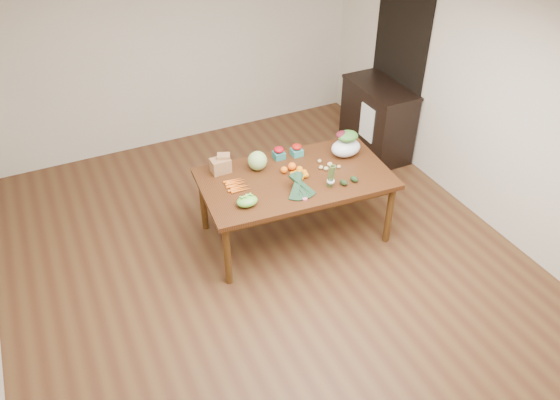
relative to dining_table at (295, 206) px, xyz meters
name	(u,v)px	position (x,y,z in m)	size (l,w,h in m)	color
floor	(272,274)	(-0.48, -0.46, -0.38)	(6.00, 6.00, 0.00)	brown
room_walls	(271,159)	(-0.48, -0.46, 0.97)	(5.02, 6.02, 2.70)	beige
dining_table	(295,206)	(0.00, 0.00, 0.00)	(1.90, 1.06, 0.75)	#4B2511
doorway_dark	(397,72)	(2.00, 1.14, 0.68)	(0.02, 1.00, 2.10)	black
cabinet	(377,119)	(1.74, 1.09, 0.10)	(0.52, 1.02, 0.94)	black
dish_towel	(367,123)	(1.48, 0.94, 0.18)	(0.02, 0.28, 0.45)	white
paper_bag	(220,164)	(-0.64, 0.41, 0.47)	(0.26, 0.21, 0.18)	#A06747
cabbage	(257,161)	(-0.29, 0.29, 0.47)	(0.20, 0.20, 0.20)	#9AB266
strawberry_basket_a	(279,154)	(0.00, 0.39, 0.43)	(0.11, 0.11, 0.10)	#B80C1F
strawberry_basket_b	(297,151)	(0.20, 0.36, 0.43)	(0.11, 0.11, 0.10)	red
orange_a	(284,170)	(-0.07, 0.11, 0.41)	(0.07, 0.07, 0.07)	orange
orange_b	(292,166)	(0.02, 0.12, 0.42)	(0.09, 0.09, 0.09)	orange
orange_c	(300,169)	(0.07, 0.05, 0.41)	(0.07, 0.07, 0.07)	orange
mandarin_cluster	(299,174)	(0.02, -0.04, 0.42)	(0.18, 0.18, 0.10)	orange
carrots	(237,185)	(-0.59, 0.10, 0.39)	(0.22, 0.24, 0.03)	#FC5915
snap_pea_bag	(247,201)	(-0.62, -0.23, 0.42)	(0.21, 0.15, 0.09)	#67B33C
kale_bunch	(301,187)	(-0.09, -0.29, 0.45)	(0.32, 0.40, 0.16)	black
asparagus_bundle	(331,176)	(0.23, -0.30, 0.50)	(0.08, 0.08, 0.25)	#506F32
potato_a	(321,167)	(0.30, 0.01, 0.40)	(0.05, 0.04, 0.04)	tan
potato_b	(326,169)	(0.33, -0.03, 0.40)	(0.05, 0.05, 0.04)	tan
potato_c	(330,164)	(0.40, 0.01, 0.40)	(0.06, 0.05, 0.05)	tan
potato_d	(319,161)	(0.34, 0.12, 0.39)	(0.05, 0.04, 0.04)	tan
potato_e	(339,167)	(0.47, -0.06, 0.39)	(0.04, 0.04, 0.04)	tan
avocado_a	(344,182)	(0.36, -0.34, 0.40)	(0.06, 0.09, 0.06)	black
avocado_b	(354,179)	(0.48, -0.33, 0.41)	(0.06, 0.09, 0.06)	black
salad_bag	(346,145)	(0.66, 0.13, 0.50)	(0.33, 0.25, 0.25)	white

